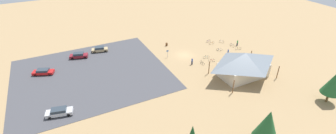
{
  "coord_description": "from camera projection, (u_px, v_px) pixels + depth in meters",
  "views": [
    {
      "loc": [
        30.46,
        50.67,
        30.6
      ],
      "look_at": [
        7.82,
        5.56,
        1.2
      ],
      "focal_mm": 26.03,
      "sensor_mm": 36.0,
      "label": 1
    }
  ],
  "objects": [
    {
      "name": "ground",
      "position": [
        184.0,
        55.0,
        66.33
      ],
      "size": [
        160.0,
        160.0,
        0.0
      ],
      "primitive_type": "plane",
      "color": "#9E7F56",
      "rests_on": "ground"
    },
    {
      "name": "parking_lot_asphalt",
      "position": [
        91.0,
        74.0,
        57.95
      ],
      "size": [
        34.73,
        30.88,
        0.05
      ],
      "primitive_type": "cube",
      "color": "#424247",
      "rests_on": "ground"
    },
    {
      "name": "bike_pavilion",
      "position": [
        244.0,
        63.0,
        55.55
      ],
      "size": [
        13.35,
        9.14,
        5.98
      ],
      "color": "beige",
      "rests_on": "ground"
    },
    {
      "name": "trash_bin",
      "position": [
        167.0,
        44.0,
        71.29
      ],
      "size": [
        0.6,
        0.6,
        0.9
      ],
      "primitive_type": "cylinder",
      "color": "brown",
      "rests_on": "ground"
    },
    {
      "name": "lot_sign",
      "position": [
        167.0,
        53.0,
        64.52
      ],
      "size": [
        0.56,
        0.08,
        2.2
      ],
      "color": "#99999E",
      "rests_on": "ground"
    },
    {
      "name": "pine_mideast",
      "position": [
        333.0,
        83.0,
        46.64
      ],
      "size": [
        3.55,
        3.55,
        6.74
      ],
      "color": "brown",
      "rests_on": "ground"
    },
    {
      "name": "pine_center",
      "position": [
        268.0,
        125.0,
        36.45
      ],
      "size": [
        3.93,
        3.93,
        7.38
      ],
      "color": "brown",
      "rests_on": "ground"
    },
    {
      "name": "bicycle_blue_yard_center",
      "position": [
        219.0,
        50.0,
        68.48
      ],
      "size": [
        1.5,
        0.89,
        0.82
      ],
      "color": "black",
      "rests_on": "ground"
    },
    {
      "name": "bicycle_white_lone_east",
      "position": [
        221.0,
        42.0,
        73.18
      ],
      "size": [
        0.83,
        1.52,
        0.83
      ],
      "color": "black",
      "rests_on": "ground"
    },
    {
      "name": "bicycle_red_by_bin",
      "position": [
        212.0,
        60.0,
        63.06
      ],
      "size": [
        1.46,
        0.93,
        0.83
      ],
      "color": "black",
      "rests_on": "ground"
    },
    {
      "name": "bicycle_orange_back_row",
      "position": [
        212.0,
        43.0,
        72.21
      ],
      "size": [
        1.82,
        0.48,
        0.84
      ],
      "color": "black",
      "rests_on": "ground"
    },
    {
      "name": "bicycle_silver_yard_right",
      "position": [
        232.0,
        45.0,
        70.95
      ],
      "size": [
        0.48,
        1.76,
        0.85
      ],
      "color": "black",
      "rests_on": "ground"
    },
    {
      "name": "bicycle_black_front_row",
      "position": [
        202.0,
        63.0,
        61.86
      ],
      "size": [
        0.48,
        1.69,
        0.82
      ],
      "color": "black",
      "rests_on": "ground"
    },
    {
      "name": "bicycle_purple_mid_cluster",
      "position": [
        208.0,
        41.0,
        73.51
      ],
      "size": [
        1.71,
        0.48,
        0.81
      ],
      "color": "black",
      "rests_on": "ground"
    },
    {
      "name": "bicycle_yellow_edge_south",
      "position": [
        238.0,
        49.0,
        69.09
      ],
      "size": [
        1.63,
        0.76,
        0.81
      ],
      "color": "black",
      "rests_on": "ground"
    },
    {
      "name": "bicycle_teal_near_porch",
      "position": [
        206.0,
        57.0,
        64.58
      ],
      "size": [
        1.65,
        0.65,
        0.82
      ],
      "color": "black",
      "rests_on": "ground"
    },
    {
      "name": "car_tan_second_row",
      "position": [
        100.0,
        49.0,
        67.81
      ],
      "size": [
        4.65,
        2.72,
        1.43
      ],
      "color": "tan",
      "rests_on": "parking_lot_asphalt"
    },
    {
      "name": "car_maroon_end_stall",
      "position": [
        79.0,
        55.0,
        64.57
      ],
      "size": [
        4.88,
        2.99,
        1.45
      ],
      "color": "maroon",
      "rests_on": "parking_lot_asphalt"
    },
    {
      "name": "car_silver_front_row",
      "position": [
        59.0,
        112.0,
        45.01
      ],
      "size": [
        5.03,
        2.79,
        1.43
      ],
      "color": "#BCBCC1",
      "rests_on": "parking_lot_asphalt"
    },
    {
      "name": "car_red_aisle_side",
      "position": [
        43.0,
        72.0,
        57.47
      ],
      "size": [
        5.04,
        3.43,
        1.32
      ],
      "color": "red",
      "rests_on": "parking_lot_asphalt"
    },
    {
      "name": "visitor_at_bikes",
      "position": [
        237.0,
        43.0,
        71.2
      ],
      "size": [
        0.39,
        0.36,
        1.79
      ],
      "color": "#2D3347",
      "rests_on": "ground"
    },
    {
      "name": "visitor_crossing_yard",
      "position": [
        228.0,
        52.0,
        66.15
      ],
      "size": [
        0.36,
        0.39,
        1.7
      ],
      "color": "#2D3347",
      "rests_on": "ground"
    },
    {
      "name": "visitor_by_pavilion",
      "position": [
        192.0,
        61.0,
        61.47
      ],
      "size": [
        0.37,
        0.36,
        1.81
      ],
      "color": "#2D3347",
      "rests_on": "ground"
    }
  ]
}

